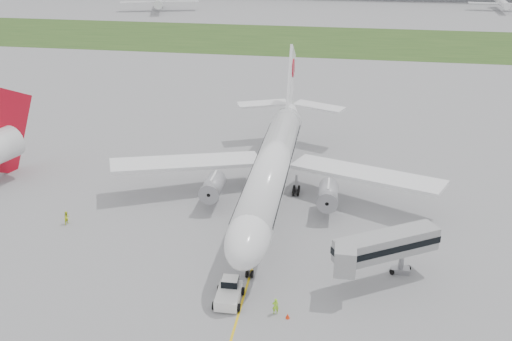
% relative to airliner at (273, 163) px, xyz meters
% --- Properties ---
extents(ground, '(600.00, 600.00, 0.00)m').
position_rel_airliner_xyz_m(ground, '(0.00, -4.87, -5.66)').
color(ground, '#939396').
rests_on(ground, ground).
extents(apron_markings, '(70.00, 70.00, 0.04)m').
position_rel_airliner_xyz_m(apron_markings, '(0.00, -9.87, -5.66)').
color(apron_markings, yellow).
rests_on(apron_markings, ground).
extents(grass_strip, '(600.00, 50.00, 0.02)m').
position_rel_airliner_xyz_m(grass_strip, '(0.00, 115.13, -5.65)').
color(grass_strip, '#294B1C').
rests_on(grass_strip, ground).
extents(airliner, '(48.13, 53.95, 17.88)m').
position_rel_airliner_xyz_m(airliner, '(0.00, 0.00, 0.00)').
color(airliner, white).
rests_on(airliner, ground).
extents(pushback_tug, '(3.06, 4.41, 2.21)m').
position_rel_airliner_xyz_m(pushback_tug, '(-1.46, -24.34, -4.64)').
color(pushback_tug, white).
rests_on(pushback_tug, ground).
extents(jet_bridge, '(12.12, 9.59, 6.07)m').
position_rel_airliner_xyz_m(jet_bridge, '(14.38, -18.37, -1.17)').
color(jet_bridge, gray).
rests_on(jet_bridge, ground).
extents(safety_cone_left, '(0.41, 0.41, 0.57)m').
position_rel_airliner_xyz_m(safety_cone_left, '(-0.64, -23.56, -5.38)').
color(safety_cone_left, '#FF320D').
rests_on(safety_cone_left, ground).
extents(safety_cone_right, '(0.44, 0.44, 0.61)m').
position_rel_airliner_xyz_m(safety_cone_right, '(5.09, -26.39, -5.36)').
color(safety_cone_right, '#FF320D').
rests_on(safety_cone_right, ground).
extents(ground_crew_near, '(0.75, 0.57, 1.85)m').
position_rel_airliner_xyz_m(ground_crew_near, '(3.75, -25.81, -4.73)').
color(ground_crew_near, '#97E726').
rests_on(ground_crew_near, ground).
extents(ground_crew_far, '(0.90, 1.04, 1.84)m').
position_rel_airliner_xyz_m(ground_crew_far, '(-26.10, -11.60, -4.74)').
color(ground_crew_far, '#DDF128').
rests_on(ground_crew_far, ground).
extents(distant_aircraft_left, '(39.87, 37.19, 12.67)m').
position_rel_airliner_xyz_m(distant_aircraft_left, '(-71.20, 167.59, -5.66)').
color(distant_aircraft_left, white).
rests_on(distant_aircraft_left, ground).
extents(distant_aircraft_right, '(28.40, 25.37, 10.39)m').
position_rel_airliner_xyz_m(distant_aircraft_right, '(72.87, 190.58, -5.66)').
color(distant_aircraft_right, white).
rests_on(distant_aircraft_right, ground).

